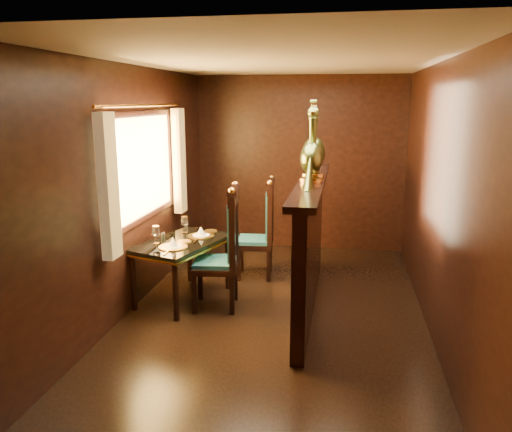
% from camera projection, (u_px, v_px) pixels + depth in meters
% --- Properties ---
extents(ground, '(5.00, 5.00, 0.00)m').
position_uv_depth(ground, '(275.00, 315.00, 5.12)').
color(ground, black).
rests_on(ground, ground).
extents(room_shell, '(3.04, 5.04, 2.52)m').
position_uv_depth(room_shell, '(267.00, 160.00, 4.79)').
color(room_shell, black).
rests_on(room_shell, ground).
extents(partition, '(0.26, 2.70, 1.36)m').
position_uv_depth(partition, '(310.00, 241.00, 5.19)').
color(partition, black).
rests_on(partition, ground).
extents(dining_table, '(1.00, 1.28, 0.86)m').
position_uv_depth(dining_table, '(182.00, 247.00, 5.40)').
color(dining_table, black).
rests_on(dining_table, ground).
extents(chair_left, '(0.53, 0.55, 1.32)m').
position_uv_depth(chair_left, '(226.00, 244.00, 5.16)').
color(chair_left, black).
rests_on(chair_left, ground).
extents(chair_right, '(0.49, 0.51, 1.25)m').
position_uv_depth(chair_right, '(264.00, 226.00, 6.09)').
color(chair_right, black).
rests_on(chair_right, ground).
extents(peacock_left, '(0.23, 0.62, 0.74)m').
position_uv_depth(peacock_left, '(312.00, 144.00, 4.85)').
color(peacock_left, '#18482F').
rests_on(peacock_left, partition).
extents(peacock_right, '(0.25, 0.67, 0.79)m').
position_uv_depth(peacock_right, '(314.00, 139.00, 5.15)').
color(peacock_right, '#18482F').
rests_on(peacock_right, partition).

